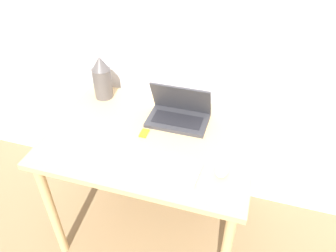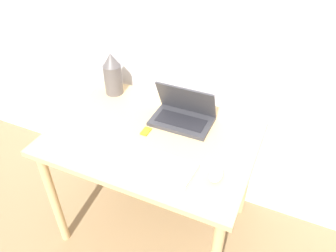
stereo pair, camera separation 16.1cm
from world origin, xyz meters
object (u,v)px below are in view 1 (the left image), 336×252
Objects in this scene: laptop at (179,113)px; vase at (102,78)px; mp3_player at (144,133)px; mouse at (222,170)px; keyboard at (156,163)px.

vase is (-0.50, 0.09, 0.08)m from laptop.
laptop is 5.10× the size of mp3_player.
vase reaches higher than laptop.
laptop is 0.45m from mouse.
vase reaches higher than mp3_player.
laptop is at bearing 50.98° from mp3_player.
vase is at bearing 169.25° from laptop.
keyboard is 0.24m from mp3_player.
laptop is 0.78× the size of keyboard.
vase is at bearing 136.56° from keyboard.
mp3_player is (-0.14, -0.17, -0.04)m from laptop.
mouse is at bearing -19.88° from mp3_player.
laptop is 0.23m from mp3_player.
mouse is 0.46m from mp3_player.
mouse is at bearing 7.50° from keyboard.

